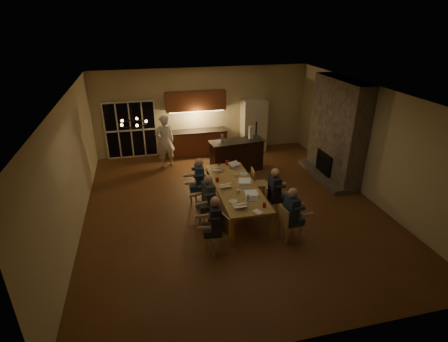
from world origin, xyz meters
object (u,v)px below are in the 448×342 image
person_left_mid (209,200)px  laptop_f (236,165)px  laptop_e (219,167)px  bar_island (237,156)px  dining_table (236,198)px  person_left_far (200,181)px  redcup_near (264,205)px  laptop_d (245,183)px  chandelier (133,124)px  redcup_mid (217,180)px  chair_right_mid (274,200)px  person_left_near (216,224)px  chair_left_mid (207,209)px  chair_left_far (199,189)px  standing_person (165,141)px  plate_left (233,202)px  bar_bottle (222,138)px  mug_mid (236,176)px  redcup_far (227,163)px  person_right_near (291,215)px  laptop_c (225,183)px  can_cola (219,163)px  plate_far (243,174)px  chair_right_far (259,183)px  laptop_b (252,195)px  bar_blender (251,133)px  chair_left_near (217,235)px  mug_back (218,172)px  laptop_a (240,202)px  can_silver (248,197)px  chair_right_near (290,223)px  refrigerator (253,125)px

person_left_mid → laptop_f: (1.15, 1.57, 0.17)m
person_left_mid → laptop_e: person_left_mid is taller
bar_island → laptop_e: bearing=-129.3°
dining_table → person_left_far: (-0.89, 0.62, 0.31)m
redcup_near → laptop_e: bearing=104.4°
person_left_mid → laptop_d: 1.14m
chandelier → redcup_mid: bearing=19.0°
chair_right_mid → person_left_mid: size_ratio=0.64×
person_left_near → chair_left_mid: bearing=-175.0°
chair_left_far → standing_person: (-0.69, 2.87, 0.49)m
plate_left → bar_bottle: size_ratio=0.99×
chair_left_far → mug_mid: (1.05, -0.08, 0.36)m
laptop_d → laptop_f: size_ratio=1.00×
redcup_far → person_right_near: bearing=-75.5°
redcup_near → bar_island: bearing=84.7°
laptop_f → redcup_far: 0.42m
laptop_c → can_cola: laptop_c is taller
can_cola → plate_far: size_ratio=0.49×
person_left_near → plate_left: size_ratio=5.82×
chair_right_far → redcup_near: chair_right_far is taller
mug_mid → person_left_far: bearing=174.4°
laptop_b → laptop_c: (-0.49, 0.84, 0.00)m
person_left_far → laptop_f: (1.19, 0.46, 0.17)m
bar_blender → person_right_near: bearing=-96.3°
dining_table → chair_left_near: size_ratio=3.48×
chandelier → standing_person: bearing=76.9°
laptop_b → mug_back: 1.74m
laptop_e → standing_person: bearing=-33.1°
chair_right_mid → standing_person: bearing=50.9°
laptop_a → laptop_d: bearing=-115.6°
laptop_b → redcup_far: (-0.09, 2.26, -0.05)m
person_right_near → laptop_c: person_right_near is taller
chair_right_far → person_right_near: 2.20m
can_silver → person_left_mid: bearing=163.1°
chair_left_mid → bar_blender: 3.93m
bar_island → person_right_near: bearing=-94.3°
person_left_far → bar_blender: bar_blender is taller
chair_right_near → redcup_near: (-0.54, 0.35, 0.37)m
laptop_f → can_silver: 1.87m
laptop_c → chair_left_far: bearing=-47.9°
laptop_c → mug_back: size_ratio=3.20×
person_left_far → mug_mid: person_left_far is taller
refrigerator → redcup_mid: bearing=-120.2°
chair_right_far → redcup_far: (-0.76, 0.87, 0.37)m
can_silver → person_left_near: bearing=-140.5°
person_right_near → laptop_e: size_ratio=4.31×
laptop_d → mug_back: (-0.52, 0.95, -0.06)m
laptop_e → redcup_mid: bearing=100.9°
refrigerator → dining_table: refrigerator is taller
person_right_near → mug_mid: (-0.76, 2.13, 0.11)m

